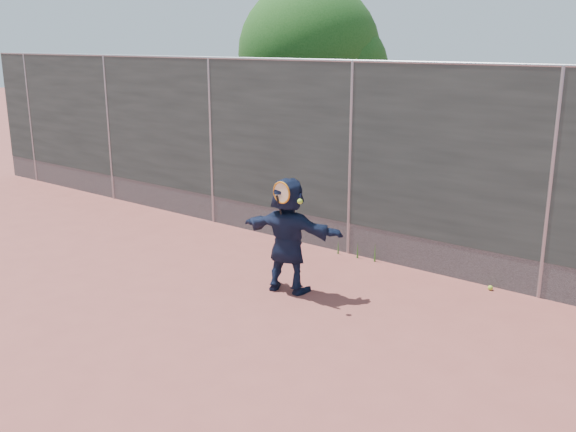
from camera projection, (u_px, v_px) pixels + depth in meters
The scene contains 7 objects.
ground at pixel (188, 327), 7.64m from camera, with size 80.00×80.00×0.00m, color #9E4C42.
player at pixel (288, 235), 8.55m from camera, with size 1.46×0.47×1.58m, color #151F3B.
ball_ground at pixel (490, 288), 8.75m from camera, with size 0.07×0.07×0.07m, color #A7D72F.
fence at pixel (351, 155), 9.88m from camera, with size 20.00×0.06×3.03m.
swing_action at pixel (283, 195), 8.18m from camera, with size 0.55×0.21×0.51m.
tree_left at pixel (316, 58), 13.53m from camera, with size 3.15×3.00×4.53m.
weed_clump at pixel (360, 250), 10.00m from camera, with size 0.68×0.07×0.30m.
Camera 1 is at (5.25, -4.80, 3.30)m, focal length 40.00 mm.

